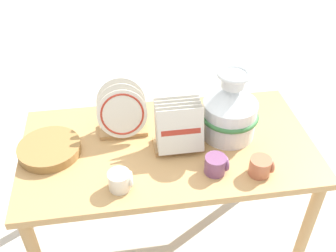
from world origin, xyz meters
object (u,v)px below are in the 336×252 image
ceramic_vase (230,109)px  wicker_charger_stack (49,149)px  mug_terracotta_glaze (261,166)px  mug_plum_glaze (216,165)px  dish_rack_round_plates (122,115)px  mug_cream_glaze (121,180)px  dish_rack_square_plates (179,130)px

ceramic_vase → wicker_charger_stack: bearing=-179.2°
ceramic_vase → mug_terracotta_glaze: 0.31m
ceramic_vase → mug_plum_glaze: bearing=-115.9°
dish_rack_round_plates → mug_cream_glaze: dish_rack_round_plates is taller
mug_cream_glaze → mug_plum_glaze: same height
dish_rack_round_plates → mug_plum_glaze: bearing=-41.3°
mug_terracotta_glaze → dish_rack_round_plates: bearing=146.7°
dish_rack_square_plates → mug_terracotta_glaze: (0.32, -0.23, -0.05)m
mug_cream_glaze → dish_rack_square_plates: bearing=38.3°
dish_rack_round_plates → mug_plum_glaze: dish_rack_round_plates is taller
ceramic_vase → mug_plum_glaze: (-0.12, -0.24, -0.10)m
wicker_charger_stack → mug_plum_glaze: 0.76m
wicker_charger_stack → dish_rack_square_plates: bearing=-4.0°
ceramic_vase → dish_rack_round_plates: (-0.50, 0.09, -0.04)m
wicker_charger_stack → mug_cream_glaze: (0.31, -0.26, 0.02)m
mug_cream_glaze → ceramic_vase: bearing=27.5°
mug_cream_glaze → mug_plum_glaze: 0.41m
mug_cream_glaze → mug_terracotta_glaze: size_ratio=1.00×
mug_plum_glaze → mug_terracotta_glaze: 0.19m
mug_cream_glaze → dish_rack_round_plates: bearing=84.7°
mug_plum_glaze → mug_terracotta_glaze: same height
mug_plum_glaze → mug_cream_glaze: bearing=-175.7°
ceramic_vase → wicker_charger_stack: 0.85m
wicker_charger_stack → mug_terracotta_glaze: size_ratio=2.80×
wicker_charger_stack → mug_terracotta_glaze: bearing=-16.6°
dish_rack_round_plates → dish_rack_square_plates: dish_rack_round_plates is taller
dish_rack_square_plates → mug_cream_glaze: dish_rack_square_plates is taller
wicker_charger_stack → dish_rack_round_plates: bearing=16.2°
mug_cream_glaze → mug_terracotta_glaze: (0.60, -0.01, 0.00)m
wicker_charger_stack → mug_plum_glaze: mug_plum_glaze is taller
ceramic_vase → dish_rack_round_plates: size_ratio=1.38×
mug_plum_glaze → mug_terracotta_glaze: (0.19, -0.04, 0.00)m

